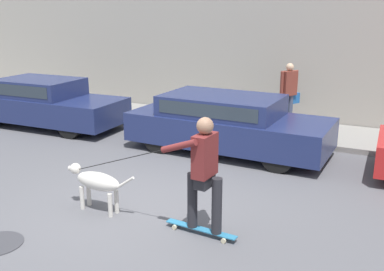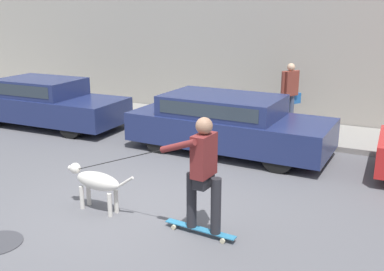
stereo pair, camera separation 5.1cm
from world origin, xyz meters
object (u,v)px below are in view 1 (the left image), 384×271
(parked_car_1, at_px, (227,124))
(skateboarder, at_px, (204,170))
(dog, at_px, (97,182))
(parked_car_0, at_px, (45,103))
(pedestrian_with_bag, at_px, (289,92))

(parked_car_1, xyz_separation_m, skateboarder, (1.12, -3.73, 0.34))
(dog, bearing_deg, parked_car_0, -35.42)
(dog, height_order, skateboarder, skateboarder)
(parked_car_1, distance_m, pedestrian_with_bag, 2.39)
(parked_car_0, xyz_separation_m, dog, (4.54, -3.72, -0.14))
(parked_car_1, bearing_deg, pedestrian_with_bag, 71.76)
(parked_car_0, bearing_deg, dog, -40.56)
(parked_car_0, xyz_separation_m, pedestrian_with_bag, (6.06, 2.21, 0.41))
(dog, distance_m, skateboarder, 1.89)
(parked_car_0, distance_m, dog, 5.87)
(parked_car_1, relative_size, pedestrian_with_bag, 2.69)
(parked_car_1, xyz_separation_m, pedestrian_with_bag, (0.80, 2.21, 0.40))
(parked_car_0, bearing_deg, pedestrian_with_bag, 18.84)
(parked_car_1, height_order, skateboarder, skateboarder)
(dog, relative_size, skateboarder, 0.46)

